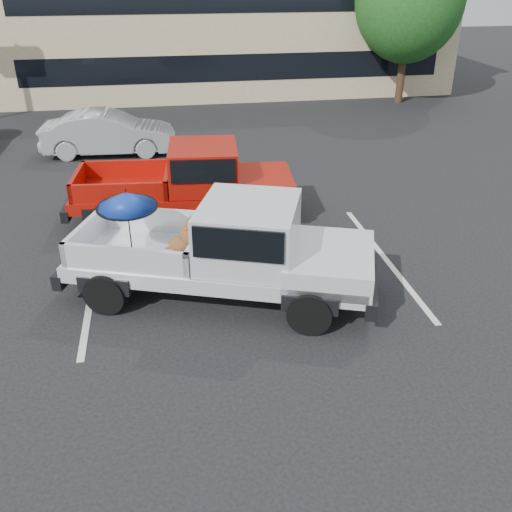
# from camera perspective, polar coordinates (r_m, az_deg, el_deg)

# --- Properties ---
(ground) EXTENTS (90.00, 90.00, 0.00)m
(ground) POSITION_cam_1_polar(r_m,az_deg,el_deg) (9.89, 0.66, -7.01)
(ground) COLOR black
(ground) RESTS_ON ground
(stripe_left) EXTENTS (0.12, 5.00, 0.01)m
(stripe_left) POSITION_cam_1_polar(r_m,az_deg,el_deg) (11.57, -15.99, -2.61)
(stripe_left) COLOR silver
(stripe_left) RESTS_ON ground
(stripe_right) EXTENTS (0.12, 5.00, 0.01)m
(stripe_right) POSITION_cam_1_polar(r_m,az_deg,el_deg) (12.32, 12.81, -0.26)
(stripe_right) COLOR silver
(stripe_right) RESTS_ON ground
(motel_building) EXTENTS (20.40, 8.40, 6.30)m
(motel_building) POSITION_cam_1_polar(r_m,az_deg,el_deg) (29.30, -3.12, 22.83)
(motel_building) COLOR tan
(motel_building) RESTS_ON ground
(silver_pickup) EXTENTS (6.02, 3.76, 2.06)m
(silver_pickup) POSITION_cam_1_polar(r_m,az_deg,el_deg) (10.21, -2.05, 1.04)
(silver_pickup) COLOR black
(silver_pickup) RESTS_ON ground
(red_pickup) EXTENTS (5.55, 2.36, 1.78)m
(red_pickup) POSITION_cam_1_polar(r_m,az_deg,el_deg) (13.72, -5.91, 7.66)
(red_pickup) COLOR black
(red_pickup) RESTS_ON ground
(silver_sedan) EXTENTS (4.24, 1.72, 1.37)m
(silver_sedan) POSITION_cam_1_polar(r_m,az_deg,el_deg) (19.17, -14.52, 11.82)
(silver_sedan) COLOR #ADB0B4
(silver_sedan) RESTS_ON ground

